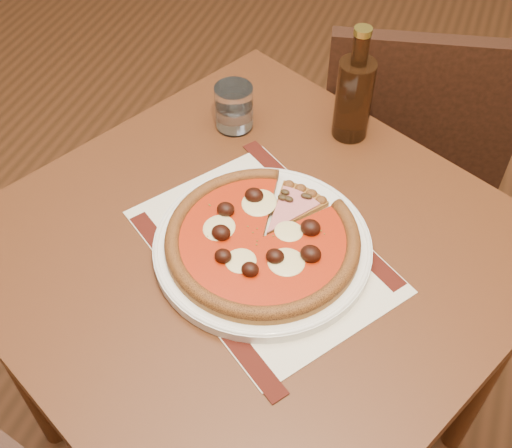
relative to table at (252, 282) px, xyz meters
The scene contains 8 objects.
table is the anchor object (origin of this frame).
chair_far 0.65m from the table, 74.82° to the left, with size 0.50×0.50×0.87m.
placemat 0.10m from the table, 15.31° to the right, with size 0.41×0.29×0.00m, color beige.
plate 0.11m from the table, 15.31° to the right, with size 0.35×0.35×0.02m, color white.
pizza 0.13m from the table, 16.59° to the right, with size 0.31×0.31×0.04m.
ham_slice 0.16m from the table, 52.87° to the left, with size 0.09×0.13×0.02m.
water_glass 0.34m from the table, 117.41° to the left, with size 0.07×0.07×0.09m, color white.
bottle 0.39m from the table, 77.34° to the left, with size 0.07×0.07×0.23m.
Camera 1 is at (0.88, -1.27, 1.55)m, focal length 45.00 mm.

